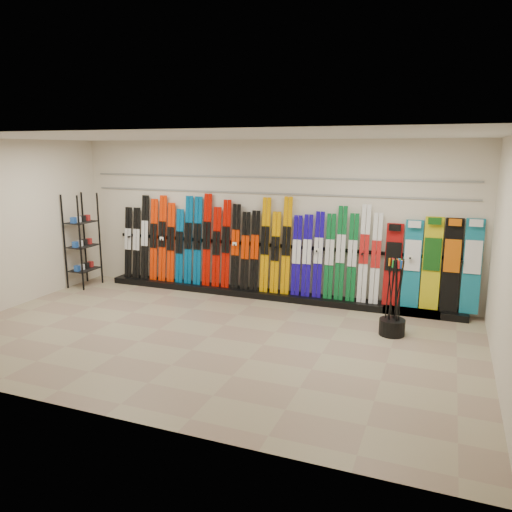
% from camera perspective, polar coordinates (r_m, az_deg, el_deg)
% --- Properties ---
extents(floor, '(8.00, 8.00, 0.00)m').
position_cam_1_polar(floor, '(7.80, -5.42, -9.16)').
color(floor, gray).
rests_on(floor, ground).
extents(back_wall, '(8.00, 0.00, 8.00)m').
position_cam_1_polar(back_wall, '(9.65, 1.07, 4.24)').
color(back_wall, beige).
rests_on(back_wall, floor).
extents(left_wall, '(0.00, 5.00, 5.00)m').
position_cam_1_polar(left_wall, '(9.85, -26.94, 3.08)').
color(left_wall, beige).
rests_on(left_wall, floor).
extents(right_wall, '(0.00, 5.00, 5.00)m').
position_cam_1_polar(right_wall, '(6.65, 26.84, -0.69)').
color(right_wall, beige).
rests_on(right_wall, floor).
extents(ceiling, '(8.00, 8.00, 0.00)m').
position_cam_1_polar(ceiling, '(7.27, -5.90, 13.45)').
color(ceiling, silver).
rests_on(ceiling, back_wall).
extents(ski_rack_base, '(8.00, 0.40, 0.12)m').
position_cam_1_polar(ski_rack_base, '(9.68, 1.84, -4.46)').
color(ski_rack_base, black).
rests_on(ski_rack_base, floor).
extents(skis, '(5.39, 0.22, 1.84)m').
position_cam_1_polar(skis, '(9.75, -1.83, 1.02)').
color(skis, black).
rests_on(skis, ski_rack_base).
extents(snowboards, '(1.57, 0.24, 1.58)m').
position_cam_1_polar(snowboards, '(9.05, 19.52, -0.93)').
color(snowboards, '#990C0C').
rests_on(snowboards, ski_rack_base).
extents(accessory_rack, '(0.40, 0.60, 1.94)m').
position_cam_1_polar(accessory_rack, '(10.95, -19.22, 1.69)').
color(accessory_rack, black).
rests_on(accessory_rack, floor).
extents(pole_bin, '(0.40, 0.40, 0.25)m').
position_cam_1_polar(pole_bin, '(8.08, 15.27, -7.84)').
color(pole_bin, black).
rests_on(pole_bin, floor).
extents(ski_poles, '(0.27, 0.29, 1.18)m').
position_cam_1_polar(ski_poles, '(7.94, 15.55, -4.52)').
color(ski_poles, black).
rests_on(ski_poles, pole_bin).
extents(slatwall_rail_0, '(7.60, 0.02, 0.03)m').
position_cam_1_polar(slatwall_rail_0, '(9.58, 1.04, 7.19)').
color(slatwall_rail_0, gray).
rests_on(slatwall_rail_0, back_wall).
extents(slatwall_rail_1, '(7.60, 0.02, 0.03)m').
position_cam_1_polar(slatwall_rail_1, '(9.56, 1.05, 8.98)').
color(slatwall_rail_1, gray).
rests_on(slatwall_rail_1, back_wall).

